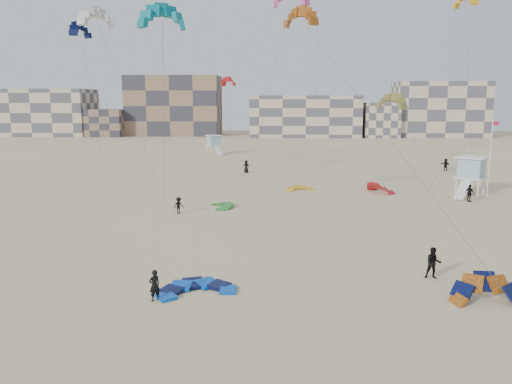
{
  "coord_description": "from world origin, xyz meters",
  "views": [
    {
      "loc": [
        3.1,
        -20.95,
        10.36
      ],
      "look_at": [
        1.74,
        6.0,
        5.44
      ],
      "focal_mm": 35.0,
      "sensor_mm": 36.0,
      "label": 1
    }
  ],
  "objects_px": {
    "kite_ground_blue": "(196,292)",
    "kite_ground_orange": "(487,303)",
    "lifeguard_tower_near": "(471,176)",
    "kitesurfer_main": "(154,285)"
  },
  "relations": [
    {
      "from": "kite_ground_blue",
      "to": "lifeguard_tower_near",
      "type": "height_order",
      "value": "lifeguard_tower_near"
    },
    {
      "from": "kite_ground_orange",
      "to": "lifeguard_tower_near",
      "type": "distance_m",
      "value": 32.99
    },
    {
      "from": "kite_ground_orange",
      "to": "kitesurfer_main",
      "type": "distance_m",
      "value": 17.38
    },
    {
      "from": "kite_ground_blue",
      "to": "kitesurfer_main",
      "type": "bearing_deg",
      "value": -165.0
    },
    {
      "from": "kite_ground_orange",
      "to": "kitesurfer_main",
      "type": "height_order",
      "value": "kite_ground_orange"
    },
    {
      "from": "kite_ground_blue",
      "to": "kite_ground_orange",
      "type": "distance_m",
      "value": 15.42
    },
    {
      "from": "kite_ground_blue",
      "to": "kite_ground_orange",
      "type": "xyz_separation_m",
      "value": [
        15.39,
        -0.83,
        0.0
      ]
    },
    {
      "from": "kitesurfer_main",
      "to": "lifeguard_tower_near",
      "type": "relative_size",
      "value": 0.26
    },
    {
      "from": "kite_ground_orange",
      "to": "kitesurfer_main",
      "type": "relative_size",
      "value": 2.13
    },
    {
      "from": "kite_ground_blue",
      "to": "kite_ground_orange",
      "type": "relative_size",
      "value": 1.15
    }
  ]
}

